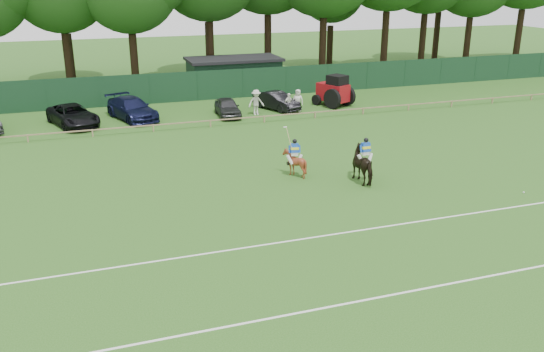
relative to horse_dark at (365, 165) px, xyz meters
name	(u,v)px	position (x,y,z in m)	size (l,w,h in m)	color
ground	(284,231)	(-6.03, -4.37, -0.93)	(160.00, 160.00, 0.00)	#1E4C14
horse_dark	(365,165)	(0.00, 0.00, 0.00)	(1.00, 2.19, 1.85)	black
horse_chestnut	(294,163)	(-3.10, 2.06, -0.21)	(1.16, 1.30, 1.43)	maroon
suv_black	(73,115)	(-14.17, 17.11, -0.19)	(2.45, 5.31, 1.48)	black
sedan_navy	(132,109)	(-10.01, 17.69, -0.13)	(2.24, 5.50, 1.60)	#111537
hatch_grey	(227,107)	(-3.06, 16.40, -0.25)	(1.60, 3.98, 1.36)	#2F2F32
estate_black	(277,101)	(1.18, 17.25, -0.23)	(1.48, 4.24, 1.40)	black
spectator_left	(256,102)	(-0.88, 16.07, 0.04)	(1.25, 0.72, 1.93)	beige
spectator_mid	(289,103)	(1.62, 15.69, -0.13)	(0.93, 0.39, 1.58)	white
spectator_right	(298,101)	(2.50, 16.01, -0.04)	(0.86, 0.56, 1.76)	beige
rider_dark	(366,150)	(0.00, -0.01, 0.80)	(0.94, 0.39, 1.41)	silver
rider_chestnut	(295,151)	(-3.11, 2.05, 0.47)	(0.93, 0.68, 2.05)	silver
polo_ball	(524,192)	(6.71, -4.06, -0.88)	(0.09, 0.09, 0.09)	silver
pitch_lines	(316,269)	(-6.03, -7.87, -0.92)	(60.00, 5.10, 0.01)	silver
pitch_rail	(196,122)	(-6.03, 13.63, -0.48)	(62.10, 0.10, 0.50)	#997F5B
perimeter_fence	(174,87)	(-6.03, 22.63, 0.32)	(92.08, 0.08, 2.50)	#14351E
utility_shed	(234,74)	(-0.03, 25.63, 0.61)	(8.40, 4.40, 3.04)	#14331E
tree_row	(181,84)	(-4.03, 30.63, -0.93)	(96.00, 12.00, 21.00)	#26561C
tractor	(334,91)	(6.06, 16.98, 0.28)	(3.07, 3.58, 2.54)	maroon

